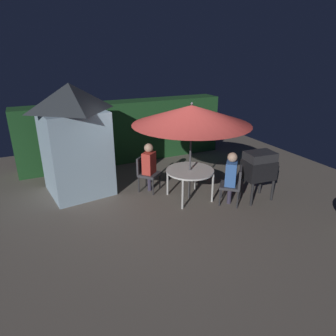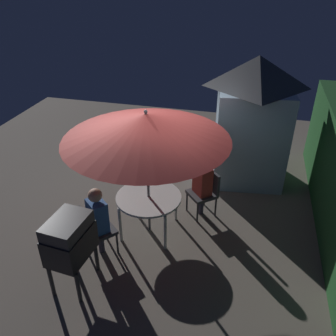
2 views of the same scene
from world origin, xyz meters
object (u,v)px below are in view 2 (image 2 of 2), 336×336
Objects in this scene: patio_umbrella at (146,127)px; bbq_grill at (69,240)px; patio_table at (149,199)px; person_in_blue at (97,214)px; garden_shed at (252,120)px; chair_far_side at (94,229)px; person_in_red at (203,179)px; chair_near_shed at (206,190)px.

patio_umbrella reaches higher than bbq_grill.
person_in_blue reaches higher than patio_table.
garden_shed is at bearing 146.08° from patio_umbrella.
patio_table is at bearing 152.92° from bbq_grill.
patio_umbrella is 1.85m from chair_far_side.
garden_shed is 1.88m from person_in_red.
bbq_grill is 1.33× the size of chair_far_side.
patio_umbrella reaches higher than person_in_blue.
person_in_blue is (-0.71, 0.11, -0.06)m from bbq_grill.
bbq_grill reaches higher than chair_near_shed.
bbq_grill reaches higher than patio_table.
chair_near_shed and chair_far_side have the same top height.
patio_table is at bearing -33.92° from garden_shed.
bbq_grill is at bearing -36.38° from chair_near_shed.
person_in_red is (0.06, -0.06, 0.26)m from chair_near_shed.
chair_near_shed is 0.71× the size of person_in_blue.
chair_near_shed is 1.00× the size of chair_far_side.
chair_far_side is at bearing -40.86° from person_in_blue.
garden_shed is 2.99× the size of chair_far_side.
garden_shed is at bearing 156.50° from chair_near_shed.
garden_shed is at bearing 155.31° from person_in_red.
garden_shed is at bearing 144.20° from chair_far_side.
person_in_blue is (-0.06, 0.06, 0.26)m from chair_far_side.
person_in_red reaches higher than patio_table.
patio_umbrella is 2.96× the size of chair_far_side.
patio_umbrella is 2.11× the size of person_in_red.
person_in_red is (-1.50, 1.50, 0.26)m from chair_far_side.
patio_table is at bearing -49.17° from chair_near_shed.
garden_shed is 2.99× the size of chair_near_shed.
person_in_red reaches higher than chair_near_shed.
bbq_grill is 2.65m from person_in_red.
chair_far_side is (0.79, -0.68, -0.16)m from patio_table.
patio_table is 1.26× the size of chair_near_shed.
patio_umbrella is at bearing 139.14° from person_in_blue.
person_in_red is at bearing -49.17° from chair_near_shed.
person_in_blue is at bearing -45.44° from chair_near_shed.
garden_shed is 2.37× the size of patio_table.
person_in_blue is at bearing 139.14° from chair_far_side.
chair_far_side is at bearing -45.26° from chair_near_shed.
person_in_red reaches higher than bbq_grill.
patio_umbrella is at bearing -49.17° from chair_near_shed.
chair_near_shed is 0.28m from person_in_red.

